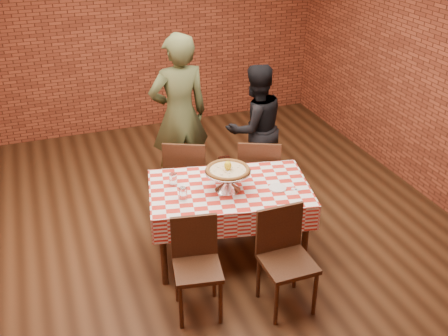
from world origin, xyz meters
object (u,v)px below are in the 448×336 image
(water_glass_left, at_px, (183,194))
(water_glass_right, at_px, (173,179))
(condiment_caddy, at_px, (225,165))
(diner_olive, at_px, (179,115))
(chair_far_left, at_px, (188,175))
(chair_near_right, at_px, (288,264))
(chair_far_right, at_px, (259,174))
(chair_near_left, at_px, (198,271))
(table, at_px, (229,222))
(pizza, at_px, (228,170))
(diner_black, at_px, (255,128))
(pizza_stand, at_px, (228,180))

(water_glass_left, relative_size, water_glass_right, 1.00)
(condiment_caddy, xyz_separation_m, diner_olive, (-0.14, 1.10, 0.10))
(diner_olive, bearing_deg, chair_far_left, 77.93)
(chair_near_right, xyz_separation_m, chair_far_right, (0.38, 1.47, 0.01))
(water_glass_right, relative_size, diner_olive, 0.06)
(chair_far_right, bearing_deg, chair_near_left, 74.32)
(water_glass_left, xyz_separation_m, chair_near_left, (-0.07, -0.60, -0.38))
(table, distance_m, chair_far_left, 0.89)
(pizza, height_order, condiment_caddy, pizza)
(table, xyz_separation_m, diner_olive, (-0.07, 1.41, 0.56))
(chair_near_left, bearing_deg, diner_black, 65.00)
(table, height_order, pizza, pizza)
(chair_near_right, bearing_deg, pizza_stand, 104.94)
(diner_olive, bearing_deg, water_glass_left, 71.33)
(chair_far_right, height_order, diner_olive, diner_olive)
(chair_far_left, bearing_deg, chair_far_right, -174.10)
(chair_far_right, bearing_deg, condiment_caddy, 57.19)
(water_glass_left, bearing_deg, chair_far_left, 71.56)
(pizza, bearing_deg, pizza_stand, 0.00)
(chair_far_left, height_order, chair_far_right, same)
(pizza, relative_size, chair_far_left, 0.44)
(water_glass_right, distance_m, diner_olive, 1.26)
(pizza_stand, relative_size, condiment_caddy, 2.89)
(chair_far_right, bearing_deg, water_glass_left, 58.38)
(table, height_order, diner_black, diner_black)
(pizza_stand, height_order, water_glass_right, pizza_stand)
(diner_olive, bearing_deg, pizza_stand, 87.94)
(condiment_caddy, bearing_deg, chair_near_left, -119.31)
(pizza_stand, xyz_separation_m, pizza, (0.00, 0.00, 0.10))
(chair_far_left, bearing_deg, water_glass_left, 96.56)
(water_glass_left, distance_m, diner_olive, 1.52)
(diner_olive, height_order, diner_black, diner_olive)
(water_glass_left, height_order, diner_black, diner_black)
(table, height_order, diner_olive, diner_olive)
(table, relative_size, condiment_caddy, 9.86)
(pizza, bearing_deg, chair_far_left, 97.64)
(water_glass_left, height_order, condiment_caddy, condiment_caddy)
(water_glass_left, xyz_separation_m, diner_olive, (0.39, 1.47, 0.12))
(diner_olive, bearing_deg, condiment_caddy, 93.24)
(pizza, distance_m, condiment_caddy, 0.36)
(chair_near_left, relative_size, chair_near_right, 0.96)
(chair_near_left, height_order, chair_far_left, chair_far_left)
(pizza, bearing_deg, water_glass_right, 151.11)
(water_glass_left, bearing_deg, condiment_caddy, 34.61)
(diner_black, bearing_deg, table, 49.64)
(water_glass_left, height_order, chair_near_right, chair_near_right)
(chair_near_left, bearing_deg, water_glass_left, 93.61)
(water_glass_left, relative_size, condiment_caddy, 0.79)
(table, xyz_separation_m, pizza_stand, (-0.03, -0.03, 0.48))
(table, bearing_deg, diner_olive, 92.91)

